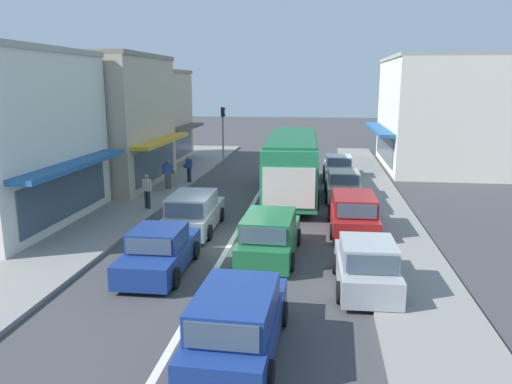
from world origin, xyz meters
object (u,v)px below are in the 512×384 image
object	(u,v)px
parked_sedan_kerb_rear	(338,168)
wagon_queue_far_back	(194,213)
wagon_queue_gap_filler	(270,236)
traffic_light_downstreet	(223,126)
pedestrian_browsing_midblock	(147,189)
parked_wagon_kerb_second	(353,213)
pedestrian_far_walker	(168,172)
city_bus	(292,161)
pedestrian_with_handbag_near	(189,167)
parked_sedan_kerb_third	(343,186)
parked_hatchback_kerb_front	(366,266)
sedan_behind_bus_near	(159,252)
wagon_adjacent_lane_trail	(237,323)

from	to	relation	value
parked_sedan_kerb_rear	wagon_queue_far_back	bearing A→B (deg)	-116.92
wagon_queue_far_back	wagon_queue_gap_filler	bearing A→B (deg)	-39.06
traffic_light_downstreet	pedestrian_browsing_midblock	xyz separation A→B (m)	(-0.89, -14.16, -1.79)
parked_wagon_kerb_second	wagon_queue_gap_filler	bearing A→B (deg)	-131.13
parked_sedan_kerb_rear	pedestrian_browsing_midblock	world-z (taller)	pedestrian_browsing_midblock
wagon_queue_far_back	pedestrian_far_walker	xyz separation A→B (m)	(-3.32, 7.26, 0.32)
wagon_queue_gap_filler	traffic_light_downstreet	size ratio (longest dim) A/B	1.08
traffic_light_downstreet	pedestrian_far_walker	xyz separation A→B (m)	(-1.25, -9.68, -1.79)
wagon_queue_gap_filler	wagon_queue_far_back	bearing A→B (deg)	140.94
parked_wagon_kerb_second	pedestrian_browsing_midblock	world-z (taller)	pedestrian_browsing_midblock
parked_sedan_kerb_rear	pedestrian_far_walker	xyz separation A→B (m)	(-9.58, -5.06, 0.40)
city_bus	pedestrian_with_handbag_near	distance (m)	6.71
parked_sedan_kerb_rear	parked_sedan_kerb_third	bearing A→B (deg)	-89.20
traffic_light_downstreet	parked_sedan_kerb_third	bearing A→B (deg)	-50.56
wagon_queue_far_back	traffic_light_downstreet	world-z (taller)	traffic_light_downstreet
parked_hatchback_kerb_front	parked_sedan_kerb_rear	bearing A→B (deg)	90.88
parked_wagon_kerb_second	sedan_behind_bus_near	bearing A→B (deg)	-140.26
pedestrian_far_walker	wagon_adjacent_lane_trail	bearing A→B (deg)	-67.90
parked_wagon_kerb_second	parked_sedan_kerb_third	world-z (taller)	parked_wagon_kerb_second
pedestrian_browsing_midblock	wagon_queue_gap_filler	bearing A→B (deg)	-41.04
parked_wagon_kerb_second	parked_sedan_kerb_third	size ratio (longest dim) A/B	1.07
pedestrian_browsing_midblock	parked_wagon_kerb_second	bearing A→B (deg)	-12.18
wagon_adjacent_lane_trail	pedestrian_browsing_midblock	world-z (taller)	pedestrian_browsing_midblock
parked_wagon_kerb_second	pedestrian_browsing_midblock	bearing A→B (deg)	167.82
city_bus	parked_sedan_kerb_third	world-z (taller)	city_bus
sedan_behind_bus_near	parked_sedan_kerb_rear	world-z (taller)	same
wagon_adjacent_lane_trail	traffic_light_downstreet	bearing A→B (deg)	101.75
wagon_queue_gap_filler	parked_sedan_kerb_third	bearing A→B (deg)	72.95
wagon_queue_far_back	pedestrian_far_walker	world-z (taller)	pedestrian_far_walker
wagon_queue_far_back	parked_sedan_kerb_rear	distance (m)	13.82
sedan_behind_bus_near	wagon_adjacent_lane_trail	distance (m)	5.66
wagon_queue_gap_filler	traffic_light_downstreet	bearing A→B (deg)	105.58
wagon_queue_far_back	wagon_queue_gap_filler	distance (m)	4.41
wagon_adjacent_lane_trail	parked_sedan_kerb_rear	world-z (taller)	wagon_adjacent_lane_trail
parked_wagon_kerb_second	pedestrian_with_handbag_near	size ratio (longest dim) A/B	2.78
sedan_behind_bus_near	parked_hatchback_kerb_front	distance (m)	6.50
wagon_queue_far_back	parked_sedan_kerb_third	bearing A→B (deg)	46.66
sedan_behind_bus_near	parked_sedan_kerb_rear	size ratio (longest dim) A/B	1.00
wagon_adjacent_lane_trail	parked_sedan_kerb_third	world-z (taller)	wagon_adjacent_lane_trail
wagon_queue_far_back	traffic_light_downstreet	size ratio (longest dim) A/B	1.08
wagon_queue_far_back	pedestrian_with_handbag_near	size ratio (longest dim) A/B	2.78
city_bus	pedestrian_with_handbag_near	xyz separation A→B (m)	(-6.27, 2.27, -0.81)
parked_hatchback_kerb_front	traffic_light_downstreet	bearing A→B (deg)	111.22
city_bus	pedestrian_far_walker	distance (m)	6.98
wagon_queue_gap_filler	parked_sedan_kerb_third	xyz separation A→B (m)	(2.91, 9.49, -0.08)
wagon_queue_gap_filler	pedestrian_with_handbag_near	xyz separation A→B (m)	(-6.08, 12.00, 0.32)
city_bus	sedan_behind_bus_near	world-z (taller)	city_bus
pedestrian_with_handbag_near	wagon_queue_gap_filler	bearing A→B (deg)	-63.14
wagon_adjacent_lane_trail	pedestrian_with_handbag_near	world-z (taller)	pedestrian_with_handbag_near
parked_hatchback_kerb_front	pedestrian_with_handbag_near	distance (m)	17.11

